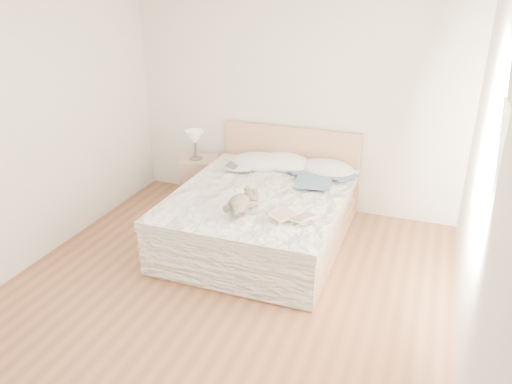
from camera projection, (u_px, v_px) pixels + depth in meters
floor at (218, 300)px, 4.47m from camera, size 4.00×4.50×0.00m
wall_back at (294, 97)px, 5.86m from camera, size 4.00×0.02×2.70m
wall_left at (14, 132)px, 4.56m from camera, size 0.02×4.50×2.70m
wall_right at (488, 193)px, 3.29m from camera, size 0.02×4.50×2.70m
window at (487, 164)px, 3.51m from camera, size 0.02×1.30×1.10m
bed at (263, 214)px, 5.37m from camera, size 1.72×2.14×1.00m
nightstand at (200, 179)px, 6.35m from camera, size 0.56×0.53×0.56m
table_lamp at (195, 139)px, 6.12m from camera, size 0.27×0.27×0.36m
pillow_left at (259, 162)px, 5.90m from camera, size 0.73×0.57×0.20m
pillow_middle at (286, 162)px, 5.87m from camera, size 0.76×0.64×0.20m
pillow_right at (326, 169)px, 5.69m from camera, size 0.69×0.51×0.19m
blouse at (314, 179)px, 5.43m from camera, size 0.68×0.72×0.02m
photo_book at (239, 168)px, 5.74m from camera, size 0.35×0.24×0.03m
childrens_book at (293, 216)px, 4.59m from camera, size 0.45×0.40×0.02m
teddy_bear at (239, 209)px, 4.69m from camera, size 0.32×0.39×0.18m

